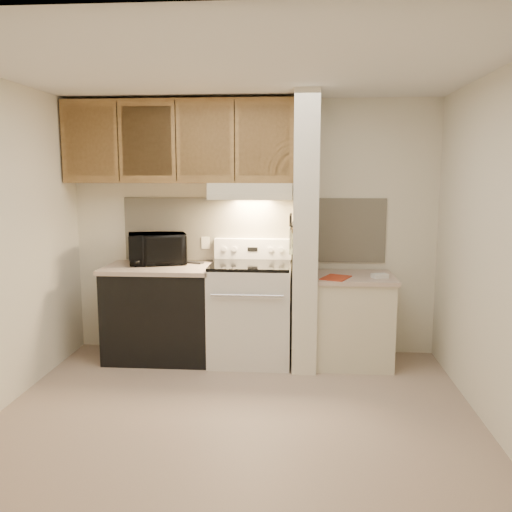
# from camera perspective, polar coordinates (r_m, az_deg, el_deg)

# --- Properties ---
(floor) EXTENTS (3.60, 3.60, 0.00)m
(floor) POSITION_cam_1_polar(r_m,az_deg,el_deg) (4.27, -1.97, -16.08)
(floor) COLOR tan
(floor) RESTS_ON ground
(ceiling) EXTENTS (3.60, 3.60, 0.00)m
(ceiling) POSITION_cam_1_polar(r_m,az_deg,el_deg) (3.94, -2.17, 19.06)
(ceiling) COLOR white
(ceiling) RESTS_ON wall_back
(wall_back) EXTENTS (3.60, 2.50, 0.02)m
(wall_back) POSITION_cam_1_polar(r_m,az_deg,el_deg) (5.40, -0.28, 2.96)
(wall_back) COLOR #ECE5CD
(wall_back) RESTS_ON floor
(wall_right) EXTENTS (0.02, 3.00, 2.50)m
(wall_right) POSITION_cam_1_polar(r_m,az_deg,el_deg) (4.12, 23.64, 0.43)
(wall_right) COLOR #ECE5CD
(wall_right) RESTS_ON floor
(backsplash) EXTENTS (2.60, 0.02, 0.63)m
(backsplash) POSITION_cam_1_polar(r_m,az_deg,el_deg) (5.39, -0.29, 2.79)
(backsplash) COLOR beige
(backsplash) RESTS_ON wall_back
(range_body) EXTENTS (0.76, 0.65, 0.92)m
(range_body) POSITION_cam_1_polar(r_m,az_deg,el_deg) (5.20, -0.59, -6.11)
(range_body) COLOR silver
(range_body) RESTS_ON floor
(oven_window) EXTENTS (0.50, 0.01, 0.30)m
(oven_window) POSITION_cam_1_polar(r_m,az_deg,el_deg) (4.89, -0.91, -6.61)
(oven_window) COLOR black
(oven_window) RESTS_ON range_body
(oven_handle) EXTENTS (0.65, 0.02, 0.02)m
(oven_handle) POSITION_cam_1_polar(r_m,az_deg,el_deg) (4.80, -0.96, -4.20)
(oven_handle) COLOR silver
(oven_handle) RESTS_ON range_body
(cooktop) EXTENTS (0.74, 0.64, 0.03)m
(cooktop) POSITION_cam_1_polar(r_m,az_deg,el_deg) (5.10, -0.59, -0.95)
(cooktop) COLOR black
(cooktop) RESTS_ON range_body
(range_backguard) EXTENTS (0.76, 0.08, 0.20)m
(range_backguard) POSITION_cam_1_polar(r_m,az_deg,el_deg) (5.36, -0.33, 0.77)
(range_backguard) COLOR silver
(range_backguard) RESTS_ON range_body
(range_display) EXTENTS (0.10, 0.01, 0.04)m
(range_display) POSITION_cam_1_polar(r_m,az_deg,el_deg) (5.32, -0.37, 0.71)
(range_display) COLOR black
(range_display) RESTS_ON range_backguard
(range_knob_left_outer) EXTENTS (0.05, 0.02, 0.05)m
(range_knob_left_outer) POSITION_cam_1_polar(r_m,az_deg,el_deg) (5.35, -3.36, 0.74)
(range_knob_left_outer) COLOR silver
(range_knob_left_outer) RESTS_ON range_backguard
(range_knob_left_inner) EXTENTS (0.05, 0.02, 0.05)m
(range_knob_left_inner) POSITION_cam_1_polar(r_m,az_deg,el_deg) (5.34, -2.30, 0.73)
(range_knob_left_inner) COLOR silver
(range_knob_left_inner) RESTS_ON range_backguard
(range_knob_right_inner) EXTENTS (0.05, 0.02, 0.05)m
(range_knob_right_inner) POSITION_cam_1_polar(r_m,az_deg,el_deg) (5.31, 1.56, 0.69)
(range_knob_right_inner) COLOR silver
(range_knob_right_inner) RESTS_ON range_backguard
(range_knob_right_outer) EXTENTS (0.05, 0.02, 0.05)m
(range_knob_right_outer) POSITION_cam_1_polar(r_m,az_deg,el_deg) (5.30, 2.64, 0.67)
(range_knob_right_outer) COLOR silver
(range_knob_right_outer) RESTS_ON range_backguard
(dishwasher_front) EXTENTS (1.00, 0.63, 0.87)m
(dishwasher_front) POSITION_cam_1_polar(r_m,az_deg,el_deg) (5.36, -10.04, -6.07)
(dishwasher_front) COLOR black
(dishwasher_front) RESTS_ON floor
(left_countertop) EXTENTS (1.04, 0.67, 0.04)m
(left_countertop) POSITION_cam_1_polar(r_m,az_deg,el_deg) (5.27, -10.17, -1.28)
(left_countertop) COLOR #BDA594
(left_countertop) RESTS_ON dishwasher_front
(spoon_rest) EXTENTS (0.24, 0.15, 0.02)m
(spoon_rest) POSITION_cam_1_polar(r_m,az_deg,el_deg) (5.39, -6.74, -0.67)
(spoon_rest) COLOR black
(spoon_rest) RESTS_ON left_countertop
(teal_jar) EXTENTS (0.09, 0.09, 0.09)m
(teal_jar) POSITION_cam_1_polar(r_m,az_deg,el_deg) (5.52, -11.86, -0.16)
(teal_jar) COLOR #2B6569
(teal_jar) RESTS_ON left_countertop
(outlet) EXTENTS (0.08, 0.01, 0.12)m
(outlet) POSITION_cam_1_polar(r_m,az_deg,el_deg) (5.45, -5.34, 1.39)
(outlet) COLOR beige
(outlet) RESTS_ON backsplash
(microwave) EXTENTS (0.63, 0.52, 0.30)m
(microwave) POSITION_cam_1_polar(r_m,az_deg,el_deg) (5.39, -10.36, 0.78)
(microwave) COLOR black
(microwave) RESTS_ON left_countertop
(partition_pillar) EXTENTS (0.22, 0.70, 2.50)m
(partition_pillar) POSITION_cam_1_polar(r_m,az_deg,el_deg) (5.03, 5.19, 2.51)
(partition_pillar) COLOR silver
(partition_pillar) RESTS_ON floor
(pillar_trim) EXTENTS (0.01, 0.70, 0.04)m
(pillar_trim) POSITION_cam_1_polar(r_m,az_deg,el_deg) (5.03, 3.88, 3.09)
(pillar_trim) COLOR olive
(pillar_trim) RESTS_ON partition_pillar
(knife_strip) EXTENTS (0.02, 0.42, 0.04)m
(knife_strip) POSITION_cam_1_polar(r_m,az_deg,el_deg) (4.98, 3.81, 3.26)
(knife_strip) COLOR black
(knife_strip) RESTS_ON partition_pillar
(knife_blade_a) EXTENTS (0.01, 0.03, 0.16)m
(knife_blade_a) POSITION_cam_1_polar(r_m,az_deg,el_deg) (4.83, 3.63, 1.90)
(knife_blade_a) COLOR silver
(knife_blade_a) RESTS_ON knife_strip
(knife_handle_a) EXTENTS (0.02, 0.02, 0.10)m
(knife_handle_a) POSITION_cam_1_polar(r_m,az_deg,el_deg) (4.83, 3.65, 3.69)
(knife_handle_a) COLOR black
(knife_handle_a) RESTS_ON knife_strip
(knife_blade_b) EXTENTS (0.01, 0.04, 0.18)m
(knife_blade_b) POSITION_cam_1_polar(r_m,az_deg,el_deg) (4.90, 3.64, 1.88)
(knife_blade_b) COLOR silver
(knife_blade_b) RESTS_ON knife_strip
(knife_handle_b) EXTENTS (0.02, 0.02, 0.10)m
(knife_handle_b) POSITION_cam_1_polar(r_m,az_deg,el_deg) (4.90, 3.66, 3.76)
(knife_handle_b) COLOR black
(knife_handle_b) RESTS_ON knife_strip
(knife_blade_c) EXTENTS (0.01, 0.04, 0.20)m
(knife_blade_c) POSITION_cam_1_polar(r_m,az_deg,el_deg) (5.00, 3.66, 1.91)
(knife_blade_c) COLOR silver
(knife_blade_c) RESTS_ON knife_strip
(knife_handle_c) EXTENTS (0.02, 0.02, 0.10)m
(knife_handle_c) POSITION_cam_1_polar(r_m,az_deg,el_deg) (4.97, 3.67, 3.84)
(knife_handle_c) COLOR black
(knife_handle_c) RESTS_ON knife_strip
(knife_blade_d) EXTENTS (0.01, 0.04, 0.16)m
(knife_blade_d) POSITION_cam_1_polar(r_m,az_deg,el_deg) (5.08, 3.67, 2.24)
(knife_blade_d) COLOR silver
(knife_blade_d) RESTS_ON knife_strip
(knife_handle_d) EXTENTS (0.02, 0.02, 0.10)m
(knife_handle_d) POSITION_cam_1_polar(r_m,az_deg,el_deg) (5.05, 3.68, 3.91)
(knife_handle_d) COLOR black
(knife_handle_d) RESTS_ON knife_strip
(knife_blade_e) EXTENTS (0.01, 0.04, 0.18)m
(knife_blade_e) POSITION_cam_1_polar(r_m,az_deg,el_deg) (5.15, 3.68, 2.22)
(knife_blade_e) COLOR silver
(knife_blade_e) RESTS_ON knife_strip
(knife_handle_e) EXTENTS (0.02, 0.02, 0.10)m
(knife_handle_e) POSITION_cam_1_polar(r_m,az_deg,el_deg) (5.12, 3.69, 3.98)
(knife_handle_e) COLOR black
(knife_handle_e) RESTS_ON knife_strip
(oven_mitt) EXTENTS (0.03, 0.11, 0.26)m
(oven_mitt) POSITION_cam_1_polar(r_m,az_deg,el_deg) (5.21, 3.70, 1.67)
(oven_mitt) COLOR gray
(oven_mitt) RESTS_ON partition_pillar
(right_cab_base) EXTENTS (0.70, 0.60, 0.81)m
(right_cab_base) POSITION_cam_1_polar(r_m,az_deg,el_deg) (5.22, 10.16, -6.83)
(right_cab_base) COLOR beige
(right_cab_base) RESTS_ON floor
(right_countertop) EXTENTS (0.74, 0.64, 0.04)m
(right_countertop) POSITION_cam_1_polar(r_m,az_deg,el_deg) (5.12, 10.28, -2.24)
(right_countertop) COLOR #BDA594
(right_countertop) RESTS_ON right_cab_base
(red_folder) EXTENTS (0.31, 0.35, 0.01)m
(red_folder) POSITION_cam_1_polar(r_m,az_deg,el_deg) (4.96, 8.39, -2.27)
(red_folder) COLOR #A9341B
(red_folder) RESTS_ON right_countertop
(white_box) EXTENTS (0.16, 0.13, 0.04)m
(white_box) POSITION_cam_1_polar(r_m,az_deg,el_deg) (5.05, 12.90, -2.05)
(white_box) COLOR white
(white_box) RESTS_ON right_countertop
(range_hood) EXTENTS (0.78, 0.44, 0.15)m
(range_hood) POSITION_cam_1_polar(r_m,az_deg,el_deg) (5.15, -0.49, 6.87)
(range_hood) COLOR beige
(range_hood) RESTS_ON upper_cabinets
(hood_lip) EXTENTS (0.78, 0.04, 0.06)m
(hood_lip) POSITION_cam_1_polar(r_m,az_deg,el_deg) (4.95, -0.69, 6.27)
(hood_lip) COLOR beige
(hood_lip) RESTS_ON range_hood
(upper_cabinets) EXTENTS (2.18, 0.33, 0.77)m
(upper_cabinets) POSITION_cam_1_polar(r_m,az_deg,el_deg) (5.31, -8.05, 11.81)
(upper_cabinets) COLOR olive
(upper_cabinets) RESTS_ON wall_back
(cab_door_a) EXTENTS (0.46, 0.01, 0.63)m
(cab_door_a) POSITION_cam_1_polar(r_m,az_deg,el_deg) (5.39, -17.12, 11.46)
(cab_door_a) COLOR olive
(cab_door_a) RESTS_ON upper_cabinets
(cab_gap_a) EXTENTS (0.01, 0.01, 0.73)m
(cab_gap_a) POSITION_cam_1_polar(r_m,az_deg,el_deg) (5.30, -14.33, 11.63)
(cab_gap_a) COLOR black
(cab_gap_a) RESTS_ON upper_cabinets
(cab_door_b) EXTENTS (0.46, 0.01, 0.63)m
(cab_door_b) POSITION_cam_1_polar(r_m,az_deg,el_deg) (5.22, -11.42, 11.77)
(cab_door_b) COLOR olive
(cab_door_b) RESTS_ON upper_cabinets
(cab_gap_b) EXTENTS (0.01, 0.01, 0.73)m
(cab_gap_b) POSITION_cam_1_polar(r_m,az_deg,el_deg) (5.15, -8.45, 11.89)
(cab_gap_b) COLOR black
(cab_gap_b) RESTS_ON upper_cabinets
(cab_door_c) EXTENTS (0.46, 0.01, 0.63)m
(cab_door_c) POSITION_cam_1_polar(r_m,az_deg,el_deg) (5.10, -5.39, 11.98)
(cab_door_c) COLOR olive
(cab_door_c) RESTS_ON upper_cabinets
(cab_gap_c) EXTENTS (0.01, 0.01, 0.73)m
(cab_gap_c) POSITION_cam_1_polar(r_m,az_deg,el_deg) (5.06, -2.28, 12.04)
(cab_gap_c) COLOR black
(cab_gap_c) RESTS_ON upper_cabinets
(cab_door_d) EXTENTS (0.46, 0.01, 0.63)m
(cab_door_d) POSITION_cam_1_polar(r_m,az_deg,el_deg) (5.04, 0.87, 12.06)
(cab_door_d) COLOR olive
(cab_door_d) RESTS_ON upper_cabinets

